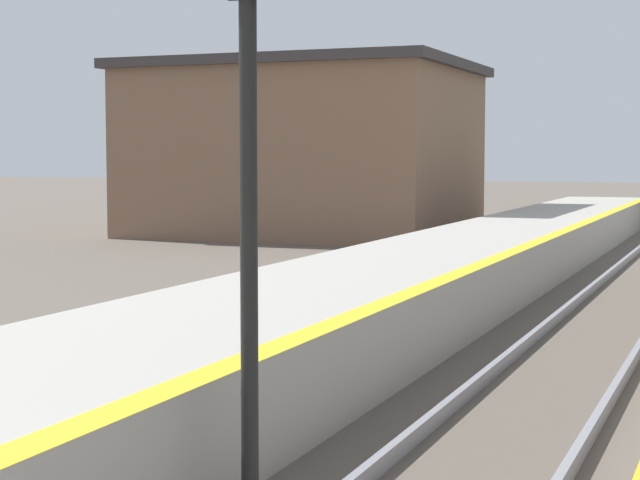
# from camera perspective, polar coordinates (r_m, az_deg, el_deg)

# --- Properties ---
(signal_near) EXTENTS (0.36, 0.31, 4.50)m
(signal_near) POSITION_cam_1_polar(r_m,az_deg,el_deg) (7.16, -3.91, 9.18)
(signal_near) COLOR black
(signal_near) RESTS_ON ground
(station_building) EXTENTS (10.31, 8.39, 5.48)m
(station_building) POSITION_cam_1_polar(r_m,az_deg,el_deg) (34.47, -0.77, 4.88)
(station_building) COLOR brown
(station_building) RESTS_ON ground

